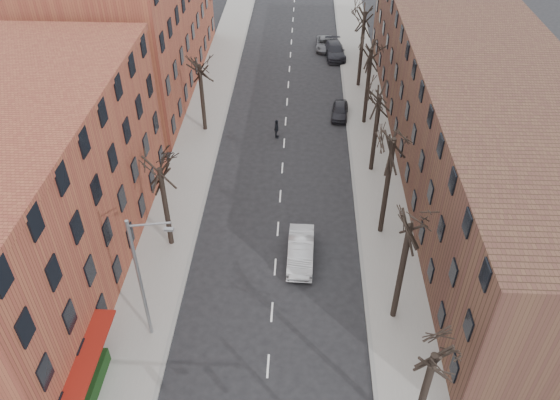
# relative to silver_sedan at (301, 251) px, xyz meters

# --- Properties ---
(sidewalk_left) EXTENTS (4.00, 90.00, 0.15)m
(sidewalk_left) POSITION_rel_silver_sedan_xyz_m (-9.73, 18.17, -0.75)
(sidewalk_left) COLOR gray
(sidewalk_left) RESTS_ON ground
(sidewalk_right) EXTENTS (4.00, 90.00, 0.15)m
(sidewalk_right) POSITION_rel_silver_sedan_xyz_m (6.27, 18.17, -0.75)
(sidewalk_right) COLOR gray
(sidewalk_right) RESTS_ON ground
(building_left_near) EXTENTS (12.00, 26.00, 12.00)m
(building_left_near) POSITION_rel_silver_sedan_xyz_m (-17.73, -1.83, 5.17)
(building_left_near) COLOR brown
(building_left_near) RESTS_ON ground
(building_left_far) EXTENTS (12.00, 28.00, 14.00)m
(building_left_far) POSITION_rel_silver_sedan_xyz_m (-17.73, 27.17, 6.17)
(building_left_far) COLOR brown
(building_left_far) RESTS_ON ground
(building_right) EXTENTS (12.00, 50.00, 10.00)m
(building_right) POSITION_rel_silver_sedan_xyz_m (14.27, 13.17, 4.17)
(building_right) COLOR #4B3123
(building_right) RESTS_ON ground
(awning_left) EXTENTS (1.20, 7.00, 0.15)m
(awning_left) POSITION_rel_silver_sedan_xyz_m (-11.13, -10.83, -0.83)
(awning_left) COLOR maroon
(awning_left) RESTS_ON ground
(hedge) EXTENTS (0.80, 6.00, 1.00)m
(hedge) POSITION_rel_silver_sedan_xyz_m (-11.23, -11.83, -0.18)
(hedge) COLOR #153311
(hedge) RESTS_ON sidewalk_left
(tree_right_b) EXTENTS (5.20, 5.20, 10.80)m
(tree_right_b) POSITION_rel_silver_sedan_xyz_m (5.87, -4.83, -0.83)
(tree_right_b) COLOR black
(tree_right_b) RESTS_ON ground
(tree_right_c) EXTENTS (5.20, 5.20, 11.60)m
(tree_right_c) POSITION_rel_silver_sedan_xyz_m (5.87, 3.17, -0.83)
(tree_right_c) COLOR black
(tree_right_c) RESTS_ON ground
(tree_right_d) EXTENTS (5.20, 5.20, 10.00)m
(tree_right_d) POSITION_rel_silver_sedan_xyz_m (5.87, 11.17, -0.83)
(tree_right_d) COLOR black
(tree_right_d) RESTS_ON ground
(tree_right_e) EXTENTS (5.20, 5.20, 10.80)m
(tree_right_e) POSITION_rel_silver_sedan_xyz_m (5.87, 19.17, -0.83)
(tree_right_e) COLOR black
(tree_right_e) RESTS_ON ground
(tree_right_f) EXTENTS (5.20, 5.20, 11.60)m
(tree_right_f) POSITION_rel_silver_sedan_xyz_m (5.87, 27.17, -0.83)
(tree_right_f) COLOR black
(tree_right_f) RESTS_ON ground
(tree_left_a) EXTENTS (5.20, 5.20, 9.50)m
(tree_left_a) POSITION_rel_silver_sedan_xyz_m (-9.33, 1.17, -0.83)
(tree_left_a) COLOR black
(tree_left_a) RESTS_ON ground
(tree_left_b) EXTENTS (5.20, 5.20, 9.50)m
(tree_left_b) POSITION_rel_silver_sedan_xyz_m (-9.33, 17.17, -0.83)
(tree_left_b) COLOR black
(tree_left_b) RESTS_ON ground
(streetlight) EXTENTS (2.45, 0.22, 9.03)m
(streetlight) POSITION_rel_silver_sedan_xyz_m (-8.76, -6.83, 4.19)
(streetlight) COLOR slate
(streetlight) RESTS_ON ground
(silver_sedan) EXTENTS (1.85, 5.05, 1.65)m
(silver_sedan) POSITION_rel_silver_sedan_xyz_m (0.00, 0.00, 0.00)
(silver_sedan) COLOR #A6A8AD
(silver_sedan) RESTS_ON ground
(parked_car_near) EXTENTS (1.92, 4.01, 1.32)m
(parked_car_near) POSITION_rel_silver_sedan_xyz_m (3.57, 20.35, -0.16)
(parked_car_near) COLOR black
(parked_car_near) RESTS_ON ground
(parked_car_mid) EXTENTS (2.67, 5.59, 1.57)m
(parked_car_mid) POSITION_rel_silver_sedan_xyz_m (3.57, 34.81, -0.04)
(parked_car_mid) COLOR black
(parked_car_mid) RESTS_ON ground
(parked_car_far) EXTENTS (2.16, 4.56, 1.26)m
(parked_car_far) POSITION_rel_silver_sedan_xyz_m (2.41, 37.20, -0.20)
(parked_car_far) COLOR #55565C
(parked_car_far) RESTS_ON ground
(pedestrian_crossing) EXTENTS (0.53, 1.11, 1.84)m
(pedestrian_crossing) POSITION_rel_silver_sedan_xyz_m (-2.48, 16.14, 0.10)
(pedestrian_crossing) COLOR black
(pedestrian_crossing) RESTS_ON ground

